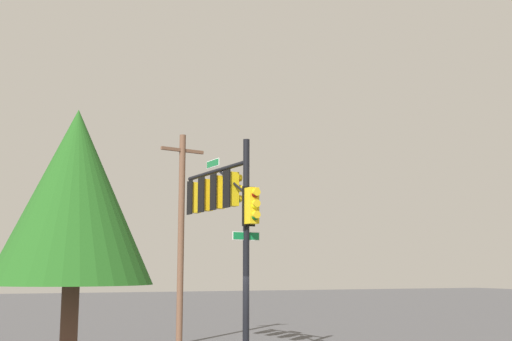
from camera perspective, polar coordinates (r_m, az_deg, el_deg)
The scene contains 3 objects.
signal_pole_assembly at distance 20.83m, azimuth -2.78°, elevation -3.21°, with size 4.95×1.27×6.74m.
utility_pole at distance 24.18m, azimuth -6.77°, elevation -5.53°, with size 0.50×1.78×7.85m.
tree_near at distance 14.33m, azimuth -16.00°, elevation -2.24°, with size 3.45×3.45×6.22m.
Camera 1 is at (-18.18, 6.87, 2.70)m, focal length 44.43 mm.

